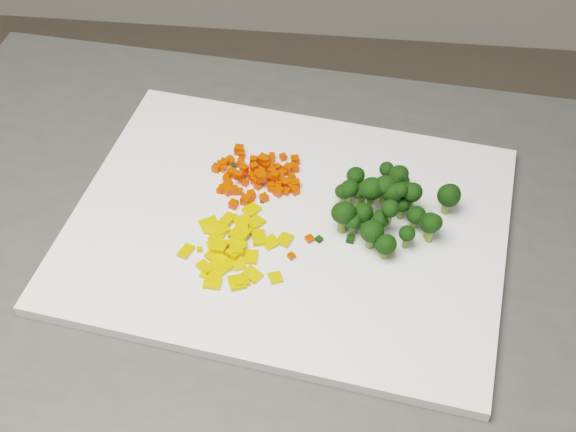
# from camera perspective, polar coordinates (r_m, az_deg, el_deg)

# --- Properties ---
(counter_block) EXTENTS (1.00, 0.74, 0.90)m
(counter_block) POSITION_cam_1_polar(r_m,az_deg,el_deg) (1.30, -1.08, -14.91)
(counter_block) COLOR #424340
(counter_block) RESTS_ON ground
(cutting_board) EXTENTS (0.55, 0.45, 0.01)m
(cutting_board) POSITION_cam_1_polar(r_m,az_deg,el_deg) (0.93, 0.00, -0.71)
(cutting_board) COLOR white
(cutting_board) RESTS_ON counter_block
(carrot_pile) EXTENTS (0.11, 0.11, 0.03)m
(carrot_pile) POSITION_cam_1_polar(r_m,az_deg,el_deg) (0.96, -2.25, 3.34)
(carrot_pile) COLOR red
(carrot_pile) RESTS_ON cutting_board
(pepper_pile) EXTENTS (0.13, 0.13, 0.02)m
(pepper_pile) POSITION_cam_1_polar(r_m,az_deg,el_deg) (0.89, -3.30, -2.08)
(pepper_pile) COLOR #D99C0B
(pepper_pile) RESTS_ON cutting_board
(broccoli_pile) EXTENTS (0.13, 0.13, 0.06)m
(broccoli_pile) POSITION_cam_1_polar(r_m,az_deg,el_deg) (0.91, 7.63, 1.26)
(broccoli_pile) COLOR black
(broccoli_pile) RESTS_ON cutting_board
(carrot_cube_0) EXTENTS (0.01, 0.01, 0.01)m
(carrot_cube_0) POSITION_cam_1_polar(r_m,az_deg,el_deg) (1.00, -3.30, 4.40)
(carrot_cube_0) COLOR red
(carrot_cube_0) RESTS_ON carrot_pile
(carrot_cube_1) EXTENTS (0.01, 0.01, 0.01)m
(carrot_cube_1) POSITION_cam_1_polar(r_m,az_deg,el_deg) (0.98, -5.12, 3.42)
(carrot_cube_1) COLOR red
(carrot_cube_1) RESTS_ON carrot_pile
(carrot_cube_2) EXTENTS (0.01, 0.01, 0.01)m
(carrot_cube_2) POSITION_cam_1_polar(r_m,az_deg,el_deg) (0.98, 0.28, 3.47)
(carrot_cube_2) COLOR red
(carrot_cube_2) RESTS_ON carrot_pile
(carrot_cube_3) EXTENTS (0.01, 0.01, 0.01)m
(carrot_cube_3) POSITION_cam_1_polar(r_m,az_deg,el_deg) (0.99, -4.72, 3.66)
(carrot_cube_3) COLOR red
(carrot_cube_3) RESTS_ON carrot_pile
(carrot_cube_4) EXTENTS (0.01, 0.01, 0.01)m
(carrot_cube_4) POSITION_cam_1_polar(r_m,az_deg,el_deg) (0.96, -3.06, 2.37)
(carrot_cube_4) COLOR red
(carrot_cube_4) RESTS_ON carrot_pile
(carrot_cube_5) EXTENTS (0.01, 0.01, 0.01)m
(carrot_cube_5) POSITION_cam_1_polar(r_m,az_deg,el_deg) (0.96, 0.55, 2.29)
(carrot_cube_5) COLOR red
(carrot_cube_5) RESTS_ON carrot_pile
(carrot_cube_6) EXTENTS (0.01, 0.01, 0.01)m
(carrot_cube_6) POSITION_cam_1_polar(r_m,az_deg,el_deg) (0.97, -4.41, 2.75)
(carrot_cube_6) COLOR red
(carrot_cube_6) RESTS_ON carrot_pile
(carrot_cube_7) EXTENTS (0.01, 0.01, 0.01)m
(carrot_cube_7) POSITION_cam_1_polar(r_m,az_deg,el_deg) (0.97, -1.45, 2.69)
(carrot_cube_7) COLOR red
(carrot_cube_7) RESTS_ON carrot_pile
(carrot_cube_8) EXTENTS (0.01, 0.01, 0.01)m
(carrot_cube_8) POSITION_cam_1_polar(r_m,az_deg,el_deg) (0.95, -0.68, 1.74)
(carrot_cube_8) COLOR red
(carrot_cube_8) RESTS_ON carrot_pile
(carrot_cube_9) EXTENTS (0.01, 0.01, 0.01)m
(carrot_cube_9) POSITION_cam_1_polar(r_m,az_deg,el_deg) (0.96, -1.26, 2.14)
(carrot_cube_9) COLOR red
(carrot_cube_9) RESTS_ON carrot_pile
(carrot_cube_10) EXTENTS (0.01, 0.01, 0.01)m
(carrot_cube_10) POSITION_cam_1_polar(r_m,az_deg,el_deg) (0.98, -1.15, 3.19)
(carrot_cube_10) COLOR red
(carrot_cube_10) RESTS_ON carrot_pile
(carrot_cube_11) EXTENTS (0.01, 0.01, 0.01)m
(carrot_cube_11) POSITION_cam_1_polar(r_m,az_deg,el_deg) (0.97, -1.57, 3.64)
(carrot_cube_11) COLOR red
(carrot_cube_11) RESTS_ON carrot_pile
(carrot_cube_12) EXTENTS (0.02, 0.02, 0.01)m
(carrot_cube_12) POSITION_cam_1_polar(r_m,az_deg,el_deg) (0.96, -2.23, 2.52)
(carrot_cube_12) COLOR red
(carrot_cube_12) RESTS_ON carrot_pile
(carrot_cube_13) EXTENTS (0.01, 0.01, 0.01)m
(carrot_cube_13) POSITION_cam_1_polar(r_m,az_deg,el_deg) (0.98, -1.27, 3.54)
(carrot_cube_13) COLOR red
(carrot_cube_13) RESTS_ON carrot_pile
(carrot_cube_14) EXTENTS (0.01, 0.01, 0.01)m
(carrot_cube_14) POSITION_cam_1_polar(r_m,az_deg,el_deg) (0.99, -1.28, 3.94)
(carrot_cube_14) COLOR red
(carrot_cube_14) RESTS_ON carrot_pile
(carrot_cube_15) EXTENTS (0.01, 0.01, 0.01)m
(carrot_cube_15) POSITION_cam_1_polar(r_m,az_deg,el_deg) (0.95, -3.43, 1.75)
(carrot_cube_15) COLOR red
(carrot_cube_15) RESTS_ON carrot_pile
(carrot_cube_16) EXTENTS (0.01, 0.01, 0.01)m
(carrot_cube_16) POSITION_cam_1_polar(r_m,az_deg,el_deg) (0.99, -1.85, 3.72)
(carrot_cube_16) COLOR red
(carrot_cube_16) RESTS_ON carrot_pile
(carrot_cube_17) EXTENTS (0.01, 0.01, 0.01)m
(carrot_cube_17) POSITION_cam_1_polar(r_m,az_deg,el_deg) (0.95, -3.89, 1.85)
(carrot_cube_17) COLOR red
(carrot_cube_17) RESTS_ON carrot_pile
(carrot_cube_18) EXTENTS (0.01, 0.01, 0.01)m
(carrot_cube_18) POSITION_cam_1_polar(r_m,az_deg,el_deg) (0.98, -1.79, 4.05)
(carrot_cube_18) COLOR red
(carrot_cube_18) RESTS_ON carrot_pile
(carrot_cube_19) EXTENTS (0.01, 0.01, 0.01)m
(carrot_cube_19) POSITION_cam_1_polar(r_m,az_deg,el_deg) (1.00, -1.14, 4.29)
(carrot_cube_19) COLOR red
(carrot_cube_19) RESTS_ON carrot_pile
(carrot_cube_20) EXTENTS (0.01, 0.01, 0.01)m
(carrot_cube_20) POSITION_cam_1_polar(r_m,az_deg,el_deg) (0.98, -4.66, 3.41)
(carrot_cube_20) COLOR red
(carrot_cube_20) RESTS_ON carrot_pile
(carrot_cube_21) EXTENTS (0.01, 0.01, 0.01)m
(carrot_cube_21) POSITION_cam_1_polar(r_m,az_deg,el_deg) (0.98, -1.60, 3.63)
(carrot_cube_21) COLOR red
(carrot_cube_21) RESTS_ON carrot_pile
(carrot_cube_22) EXTENTS (0.01, 0.01, 0.01)m
(carrot_cube_22) POSITION_cam_1_polar(r_m,az_deg,el_deg) (0.95, -0.11, 1.75)
(carrot_cube_22) COLOR red
(carrot_cube_22) RESTS_ON carrot_pile
(carrot_cube_23) EXTENTS (0.01, 0.01, 0.01)m
(carrot_cube_23) POSITION_cam_1_polar(r_m,az_deg,el_deg) (0.97, -3.15, 3.38)
(carrot_cube_23) COLOR red
(carrot_cube_23) RESTS_ON carrot_pile
(carrot_cube_24) EXTENTS (0.01, 0.01, 0.01)m
(carrot_cube_24) POSITION_cam_1_polar(r_m,az_deg,el_deg) (0.97, 0.28, 2.80)
(carrot_cube_24) COLOR red
(carrot_cube_24) RESTS_ON carrot_pile
(carrot_cube_25) EXTENTS (0.01, 0.01, 0.01)m
(carrot_cube_25) POSITION_cam_1_polar(r_m,az_deg,el_deg) (0.98, 0.51, 3.40)
(carrot_cube_25) COLOR red
(carrot_cube_25) RESTS_ON carrot_pile
(carrot_cube_26) EXTENTS (0.01, 0.01, 0.01)m
(carrot_cube_26) POSITION_cam_1_polar(r_m,az_deg,el_deg) (0.97, -2.52, 2.87)
(carrot_cube_26) COLOR red
(carrot_cube_26) RESTS_ON carrot_pile
(carrot_cube_27) EXTENTS (0.01, 0.01, 0.01)m
(carrot_cube_27) POSITION_cam_1_polar(r_m,az_deg,el_deg) (0.96, -4.87, 1.82)
(carrot_cube_27) COLOR red
(carrot_cube_27) RESTS_ON carrot_pile
(carrot_cube_28) EXTENTS (0.01, 0.01, 0.01)m
(carrot_cube_28) POSITION_cam_1_polar(r_m,az_deg,el_deg) (0.97, -0.41, 3.05)
(carrot_cube_28) COLOR red
(carrot_cube_28) RESTS_ON carrot_pile
(carrot_cube_29) EXTENTS (0.01, 0.01, 0.01)m
(carrot_cube_29) POSITION_cam_1_polar(r_m,az_deg,el_deg) (0.97, -1.38, 2.91)
(carrot_cube_29) COLOR red
(carrot_cube_29) RESTS_ON carrot_pile
(carrot_cube_30) EXTENTS (0.01, 0.01, 0.01)m
(carrot_cube_30) POSITION_cam_1_polar(r_m,az_deg,el_deg) (0.95, -2.74, 1.32)
(carrot_cube_30) COLOR red
(carrot_cube_30) RESTS_ON carrot_pile
(carrot_cube_31) EXTENTS (0.01, 0.01, 0.01)m
(carrot_cube_31) POSITION_cam_1_polar(r_m,az_deg,el_deg) (0.99, -3.38, 3.76)
(carrot_cube_31) COLOR red
(carrot_cube_31) RESTS_ON carrot_pile
(carrot_cube_32) EXTENTS (0.01, 0.01, 0.01)m
(carrot_cube_32) POSITION_cam_1_polar(r_m,az_deg,el_deg) (0.95, -2.62, 1.54)
(carrot_cube_32) COLOR red
(carrot_cube_32) RESTS_ON carrot_pile
(carrot_cube_33) EXTENTS (0.01, 0.01, 0.01)m
(carrot_cube_33) POSITION_cam_1_polar(r_m,az_deg,el_deg) (0.97, -4.31, 2.44)
(carrot_cube_33) COLOR red
(carrot_cube_33) RESTS_ON carrot_pile
(carrot_cube_34) EXTENTS (0.01, 0.01, 0.01)m
(carrot_cube_34) POSITION_cam_1_polar(r_m,az_deg,el_deg) (0.98, -2.23, 3.18)
(carrot_cube_34) COLOR red
(carrot_cube_34) RESTS_ON carrot_pile
(carrot_cube_35) EXTENTS (0.01, 0.01, 0.01)m
(carrot_cube_35) POSITION_cam_1_polar(r_m,az_deg,el_deg) (0.96, -0.61, 2.35)
(carrot_cube_35) COLOR red
(carrot_cube_35) RESTS_ON carrot_pile
(carrot_cube_36) EXTENTS (0.01, 0.01, 0.01)m
(carrot_cube_36) POSITION_cam_1_polar(r_m,az_deg,el_deg) (1.01, -3.50, 4.72)
(carrot_cube_36) COLOR red
(carrot_cube_36) RESTS_ON carrot_pile
(carrot_cube_37) EXTENTS (0.01, 0.01, 0.01)m
(carrot_cube_37) POSITION_cam_1_polar(r_m,az_deg,el_deg) (0.95, 0.53, 1.79)
(carrot_cube_37) COLOR red
(carrot_cube_37) RESTS_ON carrot_pile
(carrot_cube_38) EXTENTS (0.01, 0.01, 0.01)m
(carrot_cube_38) POSITION_cam_1_polar(r_m,az_deg,el_deg) (1.01, -3.36, 4.56)
(carrot_cube_38) COLOR red
(carrot_cube_38) RESTS_ON carrot_pile
(carrot_cube_39) EXTENTS (0.01, 0.01, 0.01)m
(carrot_cube_39) POSITION_cam_1_polar(r_m,az_deg,el_deg) (0.96, -0.93, 2.89)
(carrot_cube_39) COLOR red
(carrot_cube_39) RESTS_ON carrot_pile
(carrot_cube_40) EXTENTS (0.01, 0.01, 0.01)m
(carrot_cube_40) POSITION_cam_1_polar(r_m,az_deg,el_deg) (0.97, -3.10, 3.39)
(carrot_cube_40) COLOR red
(carrot_cube_40) RESTS_ON carrot_pile
(carrot_cube_41) EXTENTS (0.01, 0.01, 0.01)m
(carrot_cube_41) POSITION_cam_1_polar(r_m,az_deg,el_deg) (0.96, -1.96, 2.94)
(carrot_cube_41) COLOR red
(carrot_cube_41) RESTS_ON carrot_pile
(carrot_cube_42) EXTENTS (0.01, 0.01, 0.01)m
(carrot_cube_42) POSITION_cam_1_polar(r_m,az_deg,el_deg) (0.94, -3.02, 1.15)
(carrot_cube_42) COLOR red
(carrot_cube_42) RESTS_ON carrot_pile
(carrot_cube_43) EXTENTS (0.01, 0.01, 0.01)m
(carrot_cube_43) POSITION_cam_1_polar(r_m,az_deg,el_deg) (0.96, -1.20, 1.96)
(carrot_cube_43) COLOR red
(carrot_cube_43) RESTS_ON carrot_pile
(carrot_cube_44) EXTENTS (0.01, 0.01, 0.01)m
(carrot_cube_44) POSITION_cam_1_polar(r_m,az_deg,el_deg) (0.96, 0.31, 2.09)
(carrot_cube_44) COLOR red
(carrot_cube_44) RESTS_ON carrot_pile
(carrot_cube_45) EXTENTS (0.01, 0.01, 0.01)m
(carrot_cube_45) POSITION_cam_1_polar(r_m,az_deg,el_deg) (0.96, -1.90, 3.19)
(carrot_cube_45) COLOR red
(carrot_cube_45) RESTS_ON carrot_pile
(carrot_cube_46) EXTENTS (0.01, 0.01, 0.01)m
(carrot_cube_46) POSITION_cam_1_polar(r_m,az_deg,el_deg) (0.98, -3.17, 3.06)
(carrot_cube_46) COLOR red
(carrot_cube_46) RESTS_ON carrot_pile
(carrot_cube_47) EXTENTS (0.01, 0.01, 0.01)m
(carrot_cube_47) POSITION_cam_1_polar(r_m,az_deg,el_deg) (0.95, -4.29, 1.80)
(carrot_cube_47) COLOR red
(carrot_cube_47) RESTS_ON carrot_pile
(carrot_cube_48) EXTENTS (0.01, 0.01, 0.01)m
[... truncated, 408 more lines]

